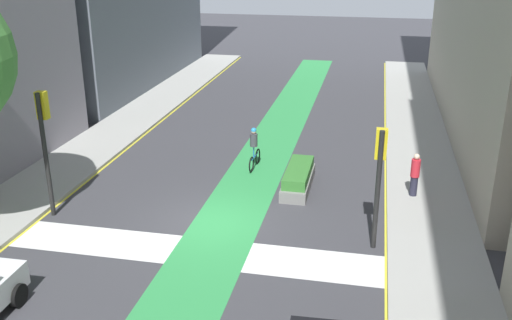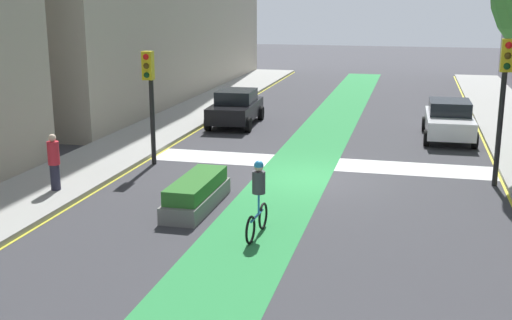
{
  "view_description": "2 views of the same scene",
  "coord_description": "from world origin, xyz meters",
  "px_view_note": "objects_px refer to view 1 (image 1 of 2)",
  "views": [
    {
      "loc": [
        5.2,
        -17.23,
        9.16
      ],
      "look_at": [
        0.75,
        4.09,
        0.88
      ],
      "focal_mm": 40.41,
      "sensor_mm": 36.0,
      "label": 1
    },
    {
      "loc": [
        -3.07,
        19.85,
        5.63
      ],
      "look_at": [
        0.93,
        3.4,
        1.38
      ],
      "focal_mm": 45.45,
      "sensor_mm": 36.0,
      "label": 2
    }
  ],
  "objects_px": {
    "median_planter": "(298,178)",
    "traffic_signal_near_left": "(44,131)",
    "pedestrian_sidewalk_right_a": "(415,174)",
    "traffic_signal_near_right": "(380,166)",
    "cyclist_in_lane": "(254,147)"
  },
  "relations": [
    {
      "from": "cyclist_in_lane",
      "to": "pedestrian_sidewalk_right_a",
      "type": "height_order",
      "value": "cyclist_in_lane"
    },
    {
      "from": "median_planter",
      "to": "pedestrian_sidewalk_right_a",
      "type": "bearing_deg",
      "value": -2.2
    },
    {
      "from": "traffic_signal_near_right",
      "to": "cyclist_in_lane",
      "type": "distance_m",
      "value": 7.95
    },
    {
      "from": "pedestrian_sidewalk_right_a",
      "to": "cyclist_in_lane",
      "type": "bearing_deg",
      "value": 164.35
    },
    {
      "from": "traffic_signal_near_right",
      "to": "median_planter",
      "type": "xyz_separation_m",
      "value": [
        -3.01,
        4.12,
        -2.35
      ]
    },
    {
      "from": "cyclist_in_lane",
      "to": "median_planter",
      "type": "xyz_separation_m",
      "value": [
        2.14,
        -1.66,
        -0.57
      ]
    },
    {
      "from": "cyclist_in_lane",
      "to": "pedestrian_sidewalk_right_a",
      "type": "bearing_deg",
      "value": -15.65
    },
    {
      "from": "pedestrian_sidewalk_right_a",
      "to": "median_planter",
      "type": "distance_m",
      "value": 4.46
    },
    {
      "from": "cyclist_in_lane",
      "to": "pedestrian_sidewalk_right_a",
      "type": "xyz_separation_m",
      "value": [
        6.55,
        -1.83,
        0.03
      ]
    },
    {
      "from": "pedestrian_sidewalk_right_a",
      "to": "traffic_signal_near_right",
      "type": "bearing_deg",
      "value": -109.52
    },
    {
      "from": "traffic_signal_near_right",
      "to": "pedestrian_sidewalk_right_a",
      "type": "xyz_separation_m",
      "value": [
        1.4,
        3.95,
        -1.75
      ]
    },
    {
      "from": "traffic_signal_near_right",
      "to": "traffic_signal_near_left",
      "type": "distance_m",
      "value": 11.25
    },
    {
      "from": "median_planter",
      "to": "traffic_signal_near_left",
      "type": "bearing_deg",
      "value": -153.51
    },
    {
      "from": "traffic_signal_near_left",
      "to": "pedestrian_sidewalk_right_a",
      "type": "xyz_separation_m",
      "value": [
        12.64,
        3.93,
        -2.13
      ]
    },
    {
      "from": "traffic_signal_near_right",
      "to": "median_planter",
      "type": "relative_size",
      "value": 1.19
    }
  ]
}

